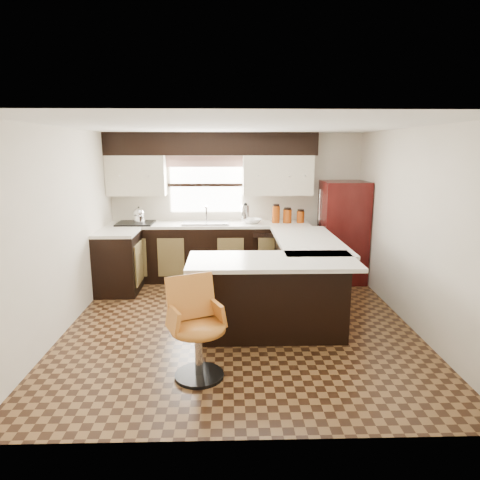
{
  "coord_description": "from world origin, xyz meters",
  "views": [
    {
      "loc": [
        -0.13,
        -5.03,
        2.16
      ],
      "look_at": [
        0.02,
        0.45,
        0.97
      ],
      "focal_mm": 32.0,
      "sensor_mm": 36.0,
      "label": 1
    }
  ],
  "objects_px": {
    "peninsula_return": "(273,299)",
    "refrigerator": "(343,232)",
    "peninsula_long": "(303,274)",
    "bar_chair": "(198,330)"
  },
  "relations": [
    {
      "from": "peninsula_return",
      "to": "refrigerator",
      "type": "bearing_deg",
      "value": 57.13
    },
    {
      "from": "peninsula_long",
      "to": "refrigerator",
      "type": "distance_m",
      "value": 1.44
    },
    {
      "from": "peninsula_long",
      "to": "bar_chair",
      "type": "distance_m",
      "value": 2.31
    },
    {
      "from": "peninsula_long",
      "to": "refrigerator",
      "type": "bearing_deg",
      "value": 53.49
    },
    {
      "from": "peninsula_long",
      "to": "bar_chair",
      "type": "height_order",
      "value": "bar_chair"
    },
    {
      "from": "refrigerator",
      "to": "bar_chair",
      "type": "bearing_deg",
      "value": -125.46
    },
    {
      "from": "peninsula_long",
      "to": "peninsula_return",
      "type": "xyz_separation_m",
      "value": [
        -0.53,
        -0.97,
        0.0
      ]
    },
    {
      "from": "peninsula_long",
      "to": "bar_chair",
      "type": "bearing_deg",
      "value": -124.84
    },
    {
      "from": "peninsula_long",
      "to": "refrigerator",
      "type": "xyz_separation_m",
      "value": [
        0.83,
        1.12,
        0.37
      ]
    },
    {
      "from": "peninsula_long",
      "to": "refrigerator",
      "type": "relative_size",
      "value": 1.19
    }
  ]
}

